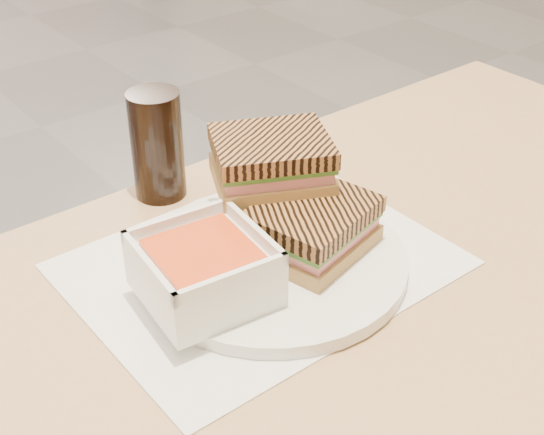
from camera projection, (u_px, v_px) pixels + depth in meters
main_table at (373, 365)px, 0.87m from camera, size 1.20×0.70×0.75m
tray_liner at (260, 264)px, 0.84m from camera, size 0.40×0.31×0.00m
plate at (273, 261)px, 0.83m from camera, size 0.30×0.30×0.02m
soup_bowl at (204, 272)px, 0.75m from camera, size 0.13×0.13×0.06m
panini_lower at (313, 227)px, 0.82m from camera, size 0.15×0.13×0.06m
panini_upper at (272, 161)px, 0.84m from camera, size 0.16×0.15×0.06m
cola_glass at (157, 145)px, 0.93m from camera, size 0.06×0.06×0.14m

